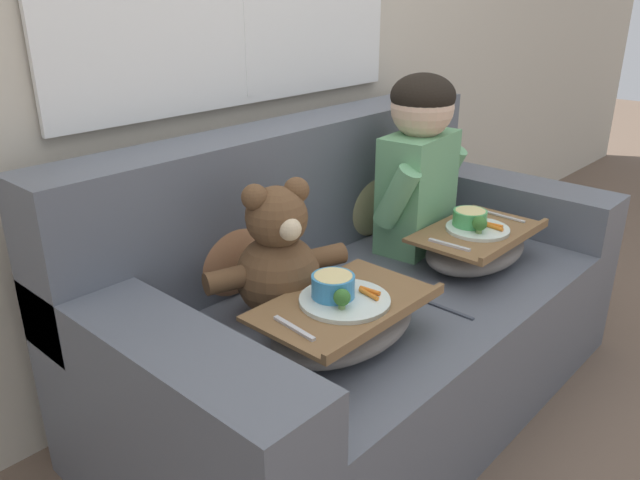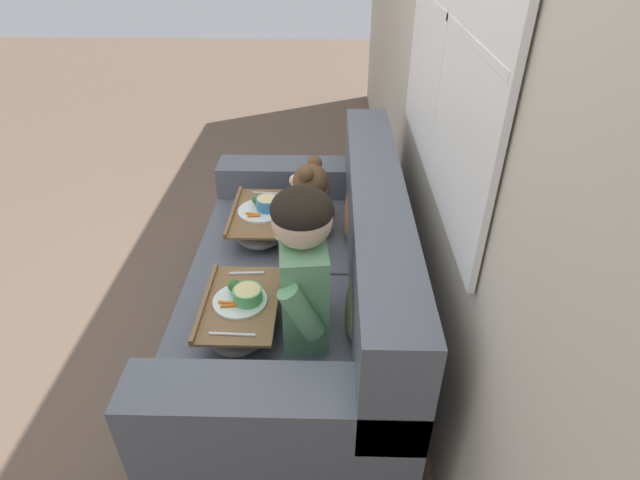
{
  "view_description": "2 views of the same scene",
  "coord_description": "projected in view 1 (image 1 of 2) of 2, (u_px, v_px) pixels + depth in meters",
  "views": [
    {
      "loc": [
        -1.45,
        -1.1,
        1.34
      ],
      "look_at": [
        -0.11,
        0.13,
        0.59
      ],
      "focal_mm": 35.0,
      "sensor_mm": 36.0,
      "label": 1
    },
    {
      "loc": [
        1.81,
        0.17,
        1.86
      ],
      "look_at": [
        0.04,
        0.13,
        0.67
      ],
      "focal_mm": 28.0,
      "sensor_mm": 36.0,
      "label": 2
    }
  ],
  "objects": [
    {
      "name": "throw_pillow_behind_teddy",
      "position": [
        227.0,
        241.0,
        1.9
      ],
      "size": [
        0.34,
        0.16,
        0.35
      ],
      "color": "#B2754C",
      "rests_on": "couch"
    },
    {
      "name": "throw_pillow_behind_child",
      "position": [
        368.0,
        190.0,
        2.37
      ],
      "size": [
        0.35,
        0.17,
        0.36
      ],
      "color": "tan",
      "rests_on": "couch"
    },
    {
      "name": "child_figure",
      "position": [
        420.0,
        155.0,
        2.17
      ],
      "size": [
        0.45,
        0.23,
        0.62
      ],
      "color": "#66A370",
      "rests_on": "couch"
    },
    {
      "name": "teddy_bear",
      "position": [
        279.0,
        260.0,
        1.76
      ],
      "size": [
        0.43,
        0.32,
        0.4
      ],
      "color": "brown",
      "rests_on": "couch"
    },
    {
      "name": "lap_tray_teddy",
      "position": [
        344.0,
        320.0,
        1.64
      ],
      "size": [
        0.48,
        0.3,
        0.2
      ],
      "color": "slate",
      "rests_on": "teddy_bear"
    },
    {
      "name": "lap_tray_child",
      "position": [
        476.0,
        245.0,
        2.12
      ],
      "size": [
        0.46,
        0.29,
        0.19
      ],
      "color": "slate",
      "rests_on": "child_figure"
    },
    {
      "name": "ground_plane",
      "position": [
        368.0,
        397.0,
        2.19
      ],
      "size": [
        14.0,
        14.0,
        0.0
      ],
      "primitive_type": "plane",
      "color": "brown"
    },
    {
      "name": "couch",
      "position": [
        356.0,
        309.0,
        2.1
      ],
      "size": [
        1.82,
        0.96,
        0.92
      ],
      "color": "#565B66",
      "rests_on": "ground_plane"
    }
  ]
}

